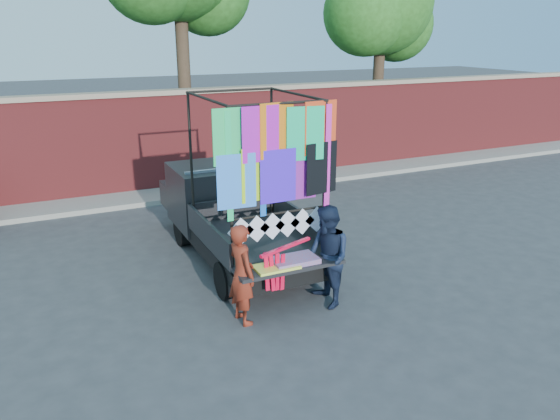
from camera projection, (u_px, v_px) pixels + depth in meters
name	position (u px, v px, depth m)	size (l,w,h in m)	color
ground	(276.00, 301.00, 8.56)	(90.00, 90.00, 0.00)	#38383A
brick_wall	(163.00, 140.00, 14.16)	(30.00, 0.45, 2.61)	maroon
curb	(172.00, 194.00, 13.95)	(30.00, 1.20, 0.12)	gray
tree_right	(384.00, 7.00, 17.10)	(4.20, 3.30, 6.62)	#38281C
pickup_truck	(226.00, 210.00, 10.38)	(1.96, 4.91, 3.09)	black
woman	(242.00, 274.00, 7.75)	(0.55, 0.36, 1.50)	maroon
man	(327.00, 257.00, 8.22)	(0.77, 0.60, 1.58)	#162037
streamer_bundle	(279.00, 262.00, 7.90)	(0.96, 0.40, 0.69)	#FF0D35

